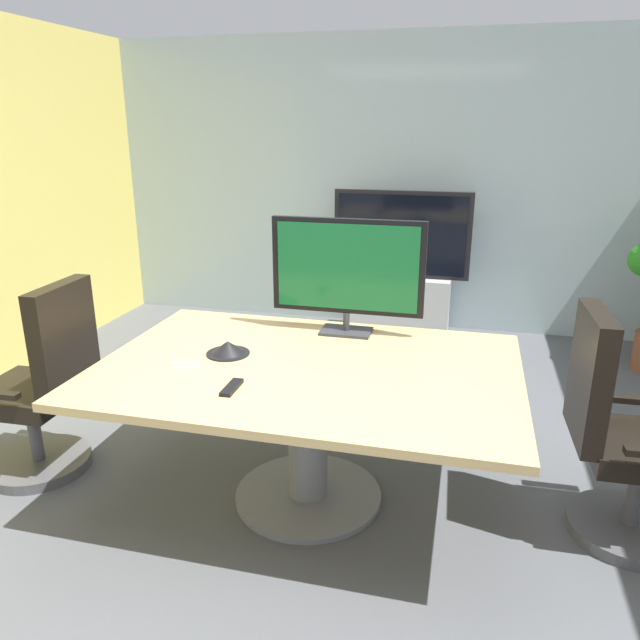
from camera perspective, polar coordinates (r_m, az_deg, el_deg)
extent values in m
plane|color=#515459|center=(3.18, -0.90, -17.73)|extent=(7.32, 7.32, 0.00)
cube|color=#9EB2B7|center=(5.71, 7.43, 12.48)|extent=(5.50, 0.10, 2.62)
cube|color=tan|center=(2.94, -1.19, -4.64)|extent=(2.02, 1.38, 0.04)
cylinder|color=slate|center=(3.10, -1.15, -11.02)|extent=(0.20, 0.20, 0.71)
cylinder|color=slate|center=(3.28, -1.11, -16.19)|extent=(0.76, 0.76, 0.03)
cylinder|color=#4C4C51|center=(3.86, -24.99, -12.15)|extent=(0.56, 0.56, 0.06)
cylinder|color=#4C4C51|center=(3.76, -25.41, -9.36)|extent=(0.07, 0.07, 0.36)
cube|color=black|center=(3.67, -25.88, -6.30)|extent=(0.49, 0.49, 0.10)
cube|color=black|center=(3.40, -23.04, -1.81)|extent=(0.10, 0.46, 0.60)
cube|color=black|center=(3.80, -23.54, -3.17)|extent=(0.28, 0.06, 0.03)
cylinder|color=#4C4C51|center=(3.37, 27.12, -17.11)|extent=(0.56, 0.56, 0.06)
cylinder|color=#4C4C51|center=(3.26, 27.66, -14.06)|extent=(0.07, 0.07, 0.36)
cube|color=black|center=(2.95, 24.17, -4.90)|extent=(0.11, 0.46, 0.60)
cube|color=black|center=(3.33, 27.08, -6.71)|extent=(0.28, 0.06, 0.03)
cube|color=#333338|center=(3.37, 2.49, -1.07)|extent=(0.28, 0.18, 0.02)
cylinder|color=#333338|center=(3.35, 2.50, -0.14)|extent=(0.04, 0.04, 0.10)
cube|color=black|center=(3.28, 2.62, 5.08)|extent=(0.84, 0.04, 0.52)
cube|color=#14592D|center=(3.26, 2.55, 5.00)|extent=(0.77, 0.01, 0.47)
cube|color=#B7BABC|center=(5.56, 7.48, 1.41)|extent=(0.90, 0.36, 0.55)
cube|color=black|center=(5.39, 7.74, 8.03)|extent=(1.20, 0.06, 0.76)
cube|color=black|center=(5.36, 7.70, 7.97)|extent=(1.12, 0.01, 0.69)
cone|color=black|center=(3.08, -8.72, -2.60)|extent=(0.19, 0.19, 0.07)
cylinder|color=black|center=(3.10, -8.69, -3.14)|extent=(0.22, 0.22, 0.01)
cube|color=black|center=(2.70, -8.35, -6.33)|extent=(0.05, 0.17, 0.02)
cube|color=silver|center=(2.98, -12.64, -4.11)|extent=(0.13, 0.05, 0.02)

